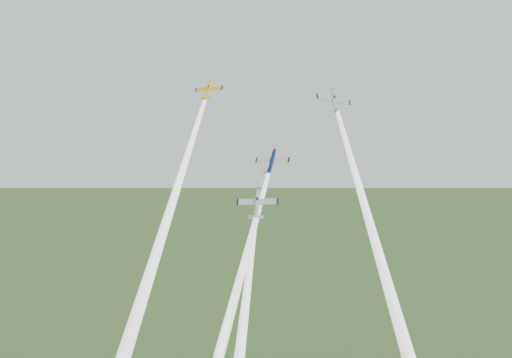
# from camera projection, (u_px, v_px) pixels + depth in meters

# --- Properties ---
(plane_yellow) EXTENTS (7.49, 6.60, 6.24)m
(plane_yellow) POSITION_uv_depth(u_px,v_px,m) (208.00, 90.00, 142.71)
(plane_yellow) COLOR yellow
(smoke_trail_yellow) EXTENTS (14.12, 42.11, 53.47)m
(smoke_trail_yellow) POSITION_uv_depth(u_px,v_px,m) (163.00, 232.00, 124.27)
(smoke_trail_yellow) COLOR white
(plane_navy) EXTENTS (9.13, 8.04, 7.15)m
(plane_navy) POSITION_uv_depth(u_px,v_px,m) (272.00, 162.00, 139.04)
(plane_navy) COLOR #0E183E
(smoke_trail_navy) EXTENTS (16.86, 43.38, 55.88)m
(smoke_trail_navy) POSITION_uv_depth(u_px,v_px,m) (227.00, 326.00, 120.26)
(smoke_trail_navy) COLOR white
(plane_silver_right) EXTENTS (8.40, 8.37, 8.23)m
(plane_silver_right) POSITION_uv_depth(u_px,v_px,m) (334.00, 101.00, 137.62)
(plane_silver_right) COLOR #B6BEC6
(smoke_trail_silver_right) EXTENTS (17.74, 44.82, 57.94)m
(smoke_trail_silver_right) POSITION_uv_depth(u_px,v_px,m) (382.00, 265.00, 117.21)
(smoke_trail_silver_right) COLOR white
(plane_silver_low) EXTENTS (9.09, 7.25, 7.95)m
(plane_silver_low) POSITION_uv_depth(u_px,v_px,m) (257.00, 204.00, 131.24)
(plane_silver_low) COLOR #AFB8BE
(smoke_trail_silver_low) EXTENTS (6.10, 34.81, 43.04)m
(smoke_trail_silver_low) POSITION_uv_depth(u_px,v_px,m) (241.00, 344.00, 115.41)
(smoke_trail_silver_low) COLOR white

